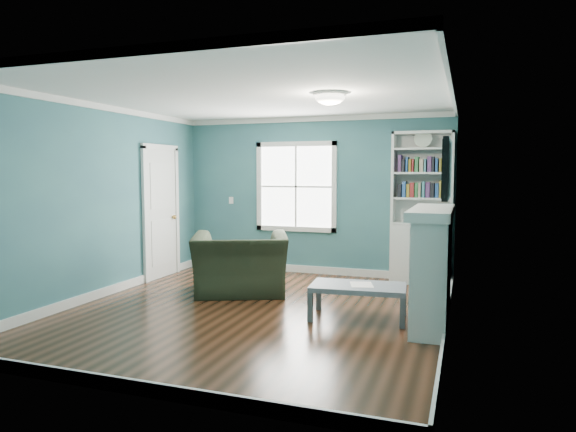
% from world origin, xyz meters
% --- Properties ---
extents(floor, '(5.00, 5.00, 0.00)m').
position_xyz_m(floor, '(0.00, 0.00, 0.00)').
color(floor, black).
rests_on(floor, ground).
extents(room_walls, '(5.00, 5.00, 5.00)m').
position_xyz_m(room_walls, '(0.00, 0.00, 1.58)').
color(room_walls, '#325F6E').
rests_on(room_walls, ground).
extents(trim, '(4.50, 5.00, 2.60)m').
position_xyz_m(trim, '(0.00, 0.00, 1.24)').
color(trim, white).
rests_on(trim, ground).
extents(window, '(1.40, 0.06, 1.50)m').
position_xyz_m(window, '(-0.30, 2.49, 1.45)').
color(window, white).
rests_on(window, room_walls).
extents(bookshelf, '(0.90, 0.35, 2.31)m').
position_xyz_m(bookshelf, '(1.77, 2.30, 0.92)').
color(bookshelf, silver).
rests_on(bookshelf, ground).
extents(fireplace, '(0.44, 1.58, 1.30)m').
position_xyz_m(fireplace, '(2.08, 0.20, 0.64)').
color(fireplace, black).
rests_on(fireplace, ground).
extents(tv, '(0.06, 1.10, 0.65)m').
position_xyz_m(tv, '(2.20, 0.20, 1.72)').
color(tv, black).
rests_on(tv, fireplace).
extents(door, '(0.12, 0.98, 2.17)m').
position_xyz_m(door, '(-2.22, 1.40, 1.07)').
color(door, silver).
rests_on(door, ground).
extents(ceiling_fixture, '(0.38, 0.38, 0.15)m').
position_xyz_m(ceiling_fixture, '(0.90, 0.10, 2.55)').
color(ceiling_fixture, white).
rests_on(ceiling_fixture, room_walls).
extents(light_switch, '(0.08, 0.01, 0.12)m').
position_xyz_m(light_switch, '(-1.50, 2.48, 1.20)').
color(light_switch, white).
rests_on(light_switch, room_walls).
extents(recliner, '(1.51, 1.27, 1.12)m').
position_xyz_m(recliner, '(-0.55, 0.79, 0.56)').
color(recliner, black).
rests_on(recliner, ground).
extents(coffee_table, '(1.13, 0.69, 0.39)m').
position_xyz_m(coffee_table, '(1.25, 0.11, 0.34)').
color(coffee_table, '#4D585D').
rests_on(coffee_table, ground).
extents(paper_sheet, '(0.33, 0.38, 0.00)m').
position_xyz_m(paper_sheet, '(1.29, 0.12, 0.40)').
color(paper_sheet, white).
rests_on(paper_sheet, coffee_table).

